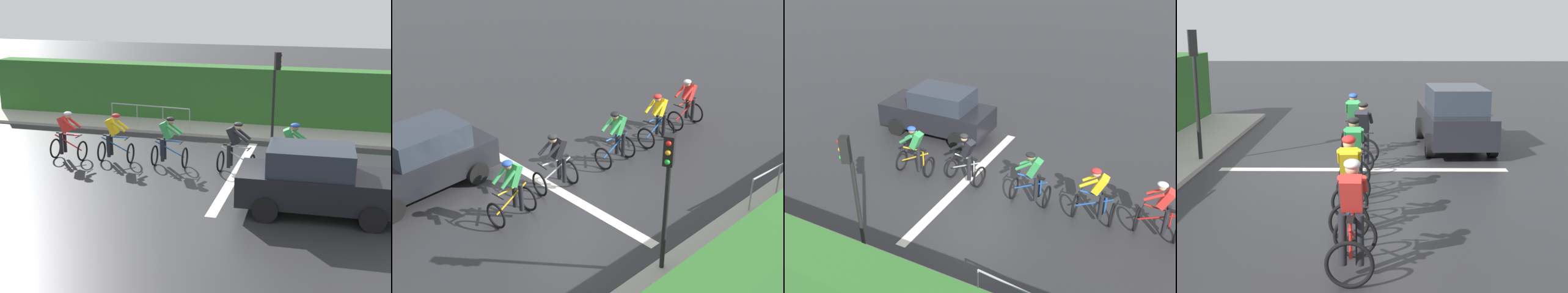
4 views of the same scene
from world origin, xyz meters
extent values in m
plane|color=#28282B|center=(0.00, 0.00, 0.00)|extent=(80.00, 80.00, 0.00)
cube|color=#ADA89E|center=(5.34, 2.00, 0.06)|extent=(2.80, 20.23, 0.12)
cube|color=gray|center=(6.24, 2.00, 0.32)|extent=(0.44, 20.23, 0.64)
cube|color=#2D6628|center=(6.54, 2.00, 1.22)|extent=(1.10, 20.23, 2.43)
cube|color=silver|center=(0.00, -0.28, 0.00)|extent=(7.00, 0.30, 0.01)
torus|color=black|center=(-0.02, 4.95, 0.34)|extent=(0.68, 0.08, 0.68)
torus|color=black|center=(0.02, 5.97, 0.34)|extent=(0.68, 0.08, 0.68)
cylinder|color=red|center=(0.00, 5.46, 0.59)|extent=(0.08, 0.99, 0.51)
cylinder|color=red|center=(0.01, 5.76, 0.62)|extent=(0.04, 0.04, 0.55)
cylinder|color=red|center=(0.00, 5.41, 0.87)|extent=(0.07, 0.72, 0.04)
cube|color=black|center=(0.01, 5.76, 0.91)|extent=(0.11, 0.22, 0.04)
cylinder|color=black|center=(-0.01, 5.05, 0.84)|extent=(0.42, 0.05, 0.03)
cube|color=red|center=(0.01, 5.56, 1.21)|extent=(0.31, 0.42, 0.57)
sphere|color=tan|center=(0.00, 5.41, 1.52)|extent=(0.20, 0.20, 0.20)
ellipsoid|color=silver|center=(0.00, 5.41, 1.59)|extent=(0.25, 0.29, 0.14)
cylinder|color=black|center=(0.13, 5.66, 0.57)|extent=(0.12, 0.12, 0.74)
cylinder|color=black|center=(-0.11, 5.67, 0.57)|extent=(0.12, 0.12, 0.74)
cylinder|color=red|center=(0.16, 5.27, 1.26)|extent=(0.11, 0.48, 0.37)
cylinder|color=red|center=(-0.16, 5.28, 1.26)|extent=(0.11, 0.48, 0.37)
torus|color=black|center=(0.15, 3.29, 0.34)|extent=(0.68, 0.09, 0.68)
torus|color=black|center=(0.11, 4.31, 0.34)|extent=(0.68, 0.09, 0.68)
cylinder|color=#1E59B2|center=(0.13, 3.80, 0.59)|extent=(0.08, 0.99, 0.51)
cylinder|color=#1E59B2|center=(0.12, 4.10, 0.62)|extent=(0.04, 0.04, 0.55)
cylinder|color=#1E59B2|center=(0.13, 3.75, 0.87)|extent=(0.07, 0.72, 0.04)
cube|color=black|center=(0.12, 4.10, 0.91)|extent=(0.11, 0.22, 0.04)
cylinder|color=black|center=(0.14, 3.39, 0.84)|extent=(0.42, 0.05, 0.03)
cube|color=yellow|center=(0.13, 3.90, 1.21)|extent=(0.32, 0.42, 0.57)
sphere|color=tan|center=(0.13, 3.75, 1.52)|extent=(0.20, 0.20, 0.20)
ellipsoid|color=red|center=(0.13, 3.75, 1.59)|extent=(0.25, 0.29, 0.14)
cylinder|color=black|center=(0.24, 4.01, 0.57)|extent=(0.12, 0.12, 0.74)
cylinder|color=black|center=(0.00, 4.00, 0.57)|extent=(0.12, 0.12, 0.74)
cylinder|color=yellow|center=(0.30, 3.62, 1.26)|extent=(0.11, 0.48, 0.37)
cylinder|color=yellow|center=(-0.02, 3.61, 1.26)|extent=(0.11, 0.48, 0.37)
torus|color=black|center=(0.14, 1.42, 0.34)|extent=(0.68, 0.07, 0.68)
torus|color=black|center=(0.12, 2.44, 0.34)|extent=(0.68, 0.07, 0.68)
cylinder|color=#1E59B2|center=(0.13, 1.93, 0.59)|extent=(0.06, 0.99, 0.51)
cylinder|color=#1E59B2|center=(0.12, 2.24, 0.62)|extent=(0.04, 0.04, 0.55)
cylinder|color=#1E59B2|center=(0.13, 1.88, 0.87)|extent=(0.06, 0.71, 0.04)
cube|color=black|center=(0.12, 2.24, 0.91)|extent=(0.10, 0.22, 0.04)
cylinder|color=black|center=(0.14, 1.52, 0.84)|extent=(0.42, 0.04, 0.03)
cube|color=green|center=(0.13, 2.03, 1.21)|extent=(0.31, 0.41, 0.57)
sphere|color=#9E7051|center=(0.13, 1.88, 1.52)|extent=(0.20, 0.20, 0.20)
ellipsoid|color=black|center=(0.13, 1.88, 1.59)|extent=(0.25, 0.28, 0.14)
cylinder|color=black|center=(0.25, 2.14, 0.57)|extent=(0.12, 0.12, 0.74)
cylinder|color=black|center=(0.01, 2.13, 0.57)|extent=(0.12, 0.12, 0.74)
cylinder|color=green|center=(0.29, 1.75, 1.26)|extent=(0.10, 0.48, 0.37)
cylinder|color=green|center=(-0.03, 1.74, 1.26)|extent=(0.10, 0.48, 0.37)
torus|color=black|center=(-0.05, -0.78, 0.34)|extent=(0.68, 0.14, 0.68)
torus|color=black|center=(0.07, 0.23, 0.34)|extent=(0.68, 0.14, 0.68)
cylinder|color=silver|center=(0.01, -0.28, 0.59)|extent=(0.15, 0.99, 0.51)
cylinder|color=silver|center=(0.04, 0.03, 0.62)|extent=(0.04, 0.04, 0.55)
cylinder|color=silver|center=(0.00, -0.33, 0.87)|extent=(0.12, 0.71, 0.04)
cube|color=black|center=(0.04, 0.03, 0.91)|extent=(0.12, 0.23, 0.04)
cylinder|color=black|center=(-0.04, -0.68, 0.84)|extent=(0.42, 0.08, 0.03)
cube|color=black|center=(0.02, -0.18, 1.21)|extent=(0.34, 0.44, 0.57)
sphere|color=tan|center=(0.00, -0.33, 1.52)|extent=(0.20, 0.20, 0.20)
ellipsoid|color=black|center=(0.00, -0.33, 1.59)|extent=(0.27, 0.31, 0.14)
cylinder|color=black|center=(0.15, -0.09, 0.57)|extent=(0.12, 0.12, 0.74)
cylinder|color=black|center=(-0.09, -0.06, 0.57)|extent=(0.12, 0.12, 0.74)
cylinder|color=black|center=(0.15, -0.48, 1.26)|extent=(0.14, 0.48, 0.37)
cylinder|color=black|center=(-0.17, -0.44, 1.26)|extent=(0.14, 0.48, 0.37)
torus|color=black|center=(0.34, -2.48, 0.34)|extent=(0.68, 0.10, 0.68)
torus|color=black|center=(0.28, -1.46, 0.34)|extent=(0.68, 0.10, 0.68)
cylinder|color=gold|center=(0.31, -1.97, 0.59)|extent=(0.11, 0.99, 0.51)
cylinder|color=gold|center=(0.29, -1.66, 0.62)|extent=(0.04, 0.04, 0.55)
cylinder|color=gold|center=(0.31, -2.02, 0.87)|extent=(0.09, 0.72, 0.04)
cube|color=black|center=(0.29, -1.66, 0.91)|extent=(0.11, 0.23, 0.04)
cylinder|color=black|center=(0.34, -2.38, 0.84)|extent=(0.42, 0.06, 0.03)
cube|color=green|center=(0.30, -1.87, 1.21)|extent=(0.33, 0.43, 0.57)
sphere|color=#9E7051|center=(0.31, -2.02, 1.52)|extent=(0.20, 0.20, 0.20)
ellipsoid|color=#264CB2|center=(0.31, -2.02, 1.59)|extent=(0.26, 0.30, 0.14)
cylinder|color=black|center=(0.42, -1.76, 0.57)|extent=(0.12, 0.12, 0.74)
cylinder|color=black|center=(0.18, -1.77, 0.57)|extent=(0.12, 0.12, 0.74)
cylinder|color=green|center=(0.48, -2.14, 1.26)|extent=(0.12, 0.48, 0.37)
cylinder|color=green|center=(0.16, -2.16, 1.26)|extent=(0.12, 0.48, 0.37)
cube|color=black|center=(-2.53, -2.90, 0.70)|extent=(1.83, 4.15, 0.80)
cube|color=#262D38|center=(-2.53, -2.65, 1.43)|extent=(1.56, 2.18, 0.66)
cylinder|color=black|center=(-1.65, -4.14, 0.32)|extent=(0.24, 0.65, 0.64)
cylinder|color=black|center=(-3.32, -4.20, 0.32)|extent=(0.24, 0.65, 0.64)
cylinder|color=black|center=(-1.73, -1.60, 0.32)|extent=(0.24, 0.65, 0.64)
cylinder|color=black|center=(-3.40, -1.65, 0.32)|extent=(0.24, 0.65, 0.64)
cylinder|color=black|center=(4.15, -0.89, 1.35)|extent=(0.10, 0.10, 2.70)
cube|color=black|center=(4.20, -0.98, 3.02)|extent=(0.27, 0.27, 0.64)
sphere|color=red|center=(4.24, -1.08, 3.22)|extent=(0.11, 0.11, 0.11)
sphere|color=orange|center=(4.24, -1.08, 3.02)|extent=(0.11, 0.11, 0.11)
sphere|color=green|center=(4.24, -1.08, 2.82)|extent=(0.11, 0.11, 0.11)
cylinder|color=#999EA3|center=(4.44, 4.13, 1.00)|extent=(0.37, 3.45, 0.05)
cylinder|color=#999EA3|center=(4.28, 2.41, 0.50)|extent=(0.04, 0.04, 1.00)
cylinder|color=#999EA3|center=(4.39, 3.56, 0.50)|extent=(0.04, 0.04, 1.00)
cylinder|color=#999EA3|center=(4.50, 4.71, 0.50)|extent=(0.04, 0.04, 1.00)
cylinder|color=#999EA3|center=(4.60, 5.86, 0.50)|extent=(0.04, 0.04, 1.00)
camera|label=1|loc=(-15.76, -3.17, 5.55)|focal=49.60mm
camera|label=2|loc=(9.89, -8.69, 7.99)|focal=51.46mm
camera|label=3|loc=(11.01, 5.98, 8.14)|focal=43.72mm
camera|label=4|loc=(-0.36, 12.93, 3.50)|focal=51.51mm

